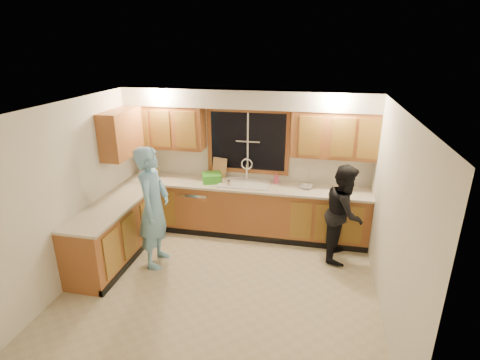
% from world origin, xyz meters
% --- Properties ---
extents(floor, '(4.20, 4.20, 0.00)m').
position_xyz_m(floor, '(0.00, 0.00, 0.00)').
color(floor, '#C2B595').
rests_on(floor, ground).
extents(ceiling, '(4.20, 4.20, 0.00)m').
position_xyz_m(ceiling, '(0.00, 0.00, 2.50)').
color(ceiling, silver).
extents(wall_back, '(4.20, 0.00, 4.20)m').
position_xyz_m(wall_back, '(0.00, 1.90, 1.25)').
color(wall_back, white).
rests_on(wall_back, ground).
extents(wall_left, '(0.00, 3.80, 3.80)m').
position_xyz_m(wall_left, '(-2.10, 0.00, 1.25)').
color(wall_left, white).
rests_on(wall_left, ground).
extents(wall_right, '(0.00, 3.80, 3.80)m').
position_xyz_m(wall_right, '(2.10, 0.00, 1.25)').
color(wall_right, white).
rests_on(wall_right, ground).
extents(base_cabinets_back, '(4.20, 0.60, 0.88)m').
position_xyz_m(base_cabinets_back, '(0.00, 1.60, 0.44)').
color(base_cabinets_back, '#A25D2F').
rests_on(base_cabinets_back, ground).
extents(base_cabinets_left, '(0.60, 1.90, 0.88)m').
position_xyz_m(base_cabinets_left, '(-1.80, 0.35, 0.44)').
color(base_cabinets_left, '#A25D2F').
rests_on(base_cabinets_left, ground).
extents(countertop_back, '(4.20, 0.63, 0.04)m').
position_xyz_m(countertop_back, '(0.00, 1.58, 0.90)').
color(countertop_back, beige).
rests_on(countertop_back, base_cabinets_back).
extents(countertop_left, '(0.63, 1.90, 0.04)m').
position_xyz_m(countertop_left, '(-1.79, 0.35, 0.90)').
color(countertop_left, beige).
rests_on(countertop_left, base_cabinets_left).
extents(upper_cabinets_left, '(1.35, 0.33, 0.75)m').
position_xyz_m(upper_cabinets_left, '(-1.43, 1.73, 1.83)').
color(upper_cabinets_left, '#A25D2F').
rests_on(upper_cabinets_left, wall_back).
extents(upper_cabinets_right, '(1.35, 0.33, 0.75)m').
position_xyz_m(upper_cabinets_right, '(1.43, 1.73, 1.83)').
color(upper_cabinets_right, '#A25D2F').
rests_on(upper_cabinets_right, wall_back).
extents(upper_cabinets_return, '(0.33, 0.90, 0.75)m').
position_xyz_m(upper_cabinets_return, '(-1.94, 1.12, 1.83)').
color(upper_cabinets_return, '#A25D2F').
rests_on(upper_cabinets_return, wall_left).
extents(soffit, '(4.20, 0.35, 0.30)m').
position_xyz_m(soffit, '(0.00, 1.72, 2.35)').
color(soffit, beige).
rests_on(soffit, wall_back).
extents(window_frame, '(1.44, 0.03, 1.14)m').
position_xyz_m(window_frame, '(0.00, 1.89, 1.60)').
color(window_frame, black).
rests_on(window_frame, wall_back).
extents(sink, '(0.86, 0.52, 0.57)m').
position_xyz_m(sink, '(0.00, 1.60, 0.86)').
color(sink, white).
rests_on(sink, countertop_back).
extents(dishwasher, '(0.60, 0.56, 0.82)m').
position_xyz_m(dishwasher, '(-0.85, 1.59, 0.41)').
color(dishwasher, white).
rests_on(dishwasher, floor).
extents(stove, '(0.58, 0.75, 0.90)m').
position_xyz_m(stove, '(-1.80, -0.22, 0.45)').
color(stove, white).
rests_on(stove, floor).
extents(man, '(0.48, 0.70, 1.85)m').
position_xyz_m(man, '(-1.12, 0.37, 0.92)').
color(man, '#76B5DF').
rests_on(man, floor).
extents(woman, '(0.66, 0.80, 1.52)m').
position_xyz_m(woman, '(1.65, 1.11, 0.76)').
color(woman, black).
rests_on(woman, floor).
extents(knife_block, '(0.16, 0.16, 0.23)m').
position_xyz_m(knife_block, '(-1.67, 1.67, 1.03)').
color(knife_block, olive).
rests_on(knife_block, countertop_back).
extents(cutting_board, '(0.29, 0.16, 0.37)m').
position_xyz_m(cutting_board, '(-0.50, 1.82, 1.10)').
color(cutting_board, tan).
rests_on(cutting_board, countertop_back).
extents(dish_crate, '(0.40, 0.39, 0.15)m').
position_xyz_m(dish_crate, '(-0.58, 1.60, 0.99)').
color(dish_crate, green).
rests_on(dish_crate, countertop_back).
extents(soap_bottle, '(0.09, 0.09, 0.18)m').
position_xyz_m(soap_bottle, '(0.53, 1.78, 1.01)').
color(soap_bottle, '#D75273').
rests_on(soap_bottle, countertop_back).
extents(bowl, '(0.25, 0.25, 0.05)m').
position_xyz_m(bowl, '(1.04, 1.63, 0.95)').
color(bowl, silver).
rests_on(bowl, countertop_back).
extents(can_left, '(0.07, 0.07, 0.11)m').
position_xyz_m(can_left, '(-0.36, 1.53, 0.98)').
color(can_left, '#C1AE95').
rests_on(can_left, countertop_back).
extents(can_right, '(0.08, 0.08, 0.11)m').
position_xyz_m(can_right, '(-0.24, 1.43, 0.97)').
color(can_right, '#C1AE95').
rests_on(can_right, countertop_back).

